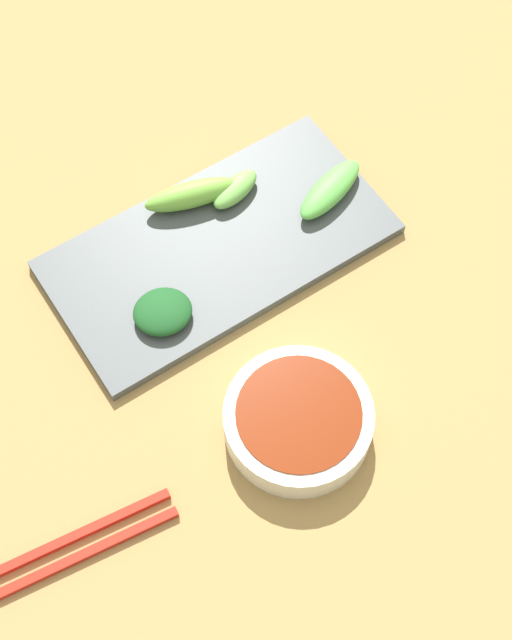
{
  "coord_description": "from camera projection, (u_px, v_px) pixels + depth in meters",
  "views": [
    {
      "loc": [
        -0.36,
        0.21,
        0.8
      ],
      "look_at": [
        -0.03,
        -0.01,
        0.05
      ],
      "focal_mm": 50.59,
      "sensor_mm": 36.0,
      "label": 1
    }
  ],
  "objects": [
    {
      "name": "tabletop",
      "position": [
        231.0,
        318.0,
        0.9
      ],
      "size": [
        2.1,
        2.1,
        0.02
      ],
      "primitive_type": "cube",
      "color": "#997946",
      "rests_on": "ground"
    },
    {
      "name": "sauce_bowl",
      "position": [
        298.0,
        420.0,
        0.82
      ],
      "size": [
        0.14,
        0.14,
        0.04
      ],
      "color": "silver",
      "rests_on": "tabletop"
    },
    {
      "name": "serving_plate",
      "position": [
        219.0,
        247.0,
        0.92
      ],
      "size": [
        0.17,
        0.34,
        0.01
      ],
      "primitive_type": "cube",
      "color": "#434A4C",
      "rests_on": "tabletop"
    },
    {
      "name": "broccoli_leafy_0",
      "position": [
        163.0,
        312.0,
        0.87
      ],
      "size": [
        0.07,
        0.07,
        0.02
      ],
      "primitive_type": "ellipsoid",
      "rotation": [
        0.0,
        0.0,
        -0.26
      ],
      "color": "#194E20",
      "rests_on": "serving_plate"
    },
    {
      "name": "broccoli_stalk_1",
      "position": [
        330.0,
        189.0,
        0.93
      ],
      "size": [
        0.06,
        0.1,
        0.02
      ],
      "primitive_type": "ellipsoid",
      "rotation": [
        0.0,
        0.0,
        0.3
      ],
      "color": "#5CB94B",
      "rests_on": "serving_plate"
    },
    {
      "name": "broccoli_stalk_2",
      "position": [
        235.0,
        189.0,
        0.93
      ],
      "size": [
        0.04,
        0.06,
        0.02
      ],
      "primitive_type": "ellipsoid",
      "rotation": [
        0.0,
        0.0,
        0.27
      ],
      "color": "#71B951",
      "rests_on": "serving_plate"
    },
    {
      "name": "broccoli_stalk_3",
      "position": [
        192.0,
        195.0,
        0.92
      ],
      "size": [
        0.05,
        0.1,
        0.03
      ],
      "primitive_type": "ellipsoid",
      "rotation": [
        0.0,
        0.0,
        -0.28
      ],
      "color": "#72B940",
      "rests_on": "serving_plate"
    },
    {
      "name": "chopsticks",
      "position": [
        50.0,
        559.0,
        0.77
      ],
      "size": [
        0.06,
        0.23,
        0.01
      ],
      "rotation": [
        0.0,
        0.0,
        -0.13
      ],
      "color": "#B02014",
      "rests_on": "tabletop"
    }
  ]
}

